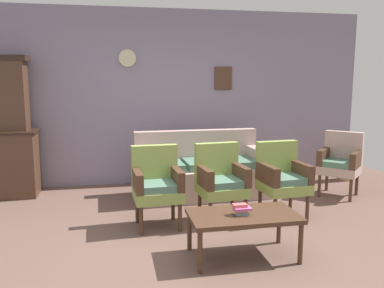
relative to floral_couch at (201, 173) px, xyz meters
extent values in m
plane|color=brown|center=(-0.36, -1.77, -0.33)|extent=(7.68, 7.68, 0.00)
cube|color=gray|center=(-0.36, 0.86, 1.02)|extent=(6.40, 0.06, 2.70)
cube|color=#472D1E|center=(0.54, 0.82, 1.32)|extent=(0.28, 0.02, 0.36)
cylinder|color=beige|center=(-0.96, 0.81, 1.62)|extent=(0.26, 0.03, 0.26)
cube|color=tan|center=(0.00, -0.05, -0.12)|extent=(1.84, 0.86, 0.42)
cube|color=tan|center=(-0.01, 0.27, 0.33)|extent=(1.82, 0.22, 0.48)
cube|color=tan|center=(0.83, -0.02, 0.21)|extent=(0.19, 0.80, 0.24)
cube|color=tan|center=(-0.83, -0.07, 0.21)|extent=(0.19, 0.80, 0.24)
cube|color=#4C705B|center=(0.53, -0.07, 0.14)|extent=(0.49, 0.58, 0.10)
cube|color=#4C705B|center=(0.00, -0.09, 0.14)|extent=(0.49, 0.58, 0.10)
cube|color=#4C705B|center=(-0.52, -0.10, 0.14)|extent=(0.49, 0.58, 0.10)
cube|color=#849947|center=(-0.73, -1.14, 0.05)|extent=(0.54, 0.51, 0.12)
cube|color=#4C705B|center=(-0.73, -1.16, 0.14)|extent=(0.46, 0.43, 0.10)
cube|color=#849947|center=(-0.75, -0.94, 0.34)|extent=(0.52, 0.13, 0.46)
cube|color=#472D1E|center=(-0.51, -1.13, 0.22)|extent=(0.11, 0.48, 0.22)
cube|color=#472D1E|center=(-0.95, -1.15, 0.22)|extent=(0.11, 0.48, 0.22)
cylinder|color=#472D1E|center=(-0.51, -1.32, -0.17)|extent=(0.04, 0.04, 0.32)
cylinder|color=#472D1E|center=(-0.93, -1.34, -0.17)|extent=(0.04, 0.04, 0.32)
cylinder|color=#472D1E|center=(-0.53, -0.94, -0.17)|extent=(0.04, 0.04, 0.32)
cylinder|color=#472D1E|center=(-0.95, -0.96, -0.17)|extent=(0.04, 0.04, 0.32)
cube|color=#849947|center=(0.01, -1.11, 0.05)|extent=(0.57, 0.53, 0.12)
cube|color=#4C705B|center=(0.01, -1.13, 0.14)|extent=(0.48, 0.45, 0.10)
cube|color=#849947|center=(-0.01, -0.91, 0.34)|extent=(0.53, 0.15, 0.46)
cube|color=#472D1E|center=(0.23, -1.09, 0.22)|extent=(0.13, 0.49, 0.22)
cube|color=#472D1E|center=(-0.21, -1.13, 0.22)|extent=(0.13, 0.49, 0.22)
cylinder|color=#472D1E|center=(0.24, -1.28, -0.17)|extent=(0.04, 0.04, 0.32)
cylinder|color=#472D1E|center=(-0.18, -1.32, -0.17)|extent=(0.04, 0.04, 0.32)
cylinder|color=#472D1E|center=(0.20, -0.90, -0.17)|extent=(0.04, 0.04, 0.32)
cylinder|color=#472D1E|center=(-0.22, -0.94, -0.17)|extent=(0.04, 0.04, 0.32)
cube|color=#849947|center=(0.76, -1.12, 0.05)|extent=(0.56, 0.53, 0.12)
cube|color=#4C705B|center=(0.77, -1.14, 0.14)|extent=(0.48, 0.45, 0.10)
cube|color=#849947|center=(0.75, -0.92, 0.34)|extent=(0.53, 0.15, 0.46)
cube|color=#472D1E|center=(0.98, -1.10, 0.22)|extent=(0.13, 0.49, 0.22)
cube|color=#472D1E|center=(0.55, -1.14, 0.22)|extent=(0.13, 0.49, 0.22)
cylinder|color=#472D1E|center=(0.99, -1.29, -0.17)|extent=(0.04, 0.04, 0.32)
cylinder|color=#472D1E|center=(0.57, -1.33, -0.17)|extent=(0.04, 0.04, 0.32)
cylinder|color=#472D1E|center=(0.96, -0.91, -0.17)|extent=(0.04, 0.04, 0.32)
cylinder|color=#472D1E|center=(0.54, -0.95, -0.17)|extent=(0.04, 0.04, 0.32)
cube|color=tan|center=(1.90, -0.42, 0.05)|extent=(0.71, 0.71, 0.12)
cube|color=#4C705B|center=(1.89, -0.44, 0.14)|extent=(0.60, 0.60, 0.10)
cube|color=tan|center=(2.04, -0.28, 0.34)|extent=(0.44, 0.44, 0.46)
cube|color=#472D1E|center=(2.06, -0.58, 0.22)|extent=(0.39, 0.40, 0.22)
cube|color=#472D1E|center=(1.75, -0.27, 0.22)|extent=(0.39, 0.40, 0.22)
cylinder|color=#472D1E|center=(1.92, -0.71, -0.17)|extent=(0.04, 0.04, 0.32)
cylinder|color=#472D1E|center=(1.62, -0.41, -0.17)|extent=(0.04, 0.04, 0.32)
cylinder|color=#472D1E|center=(2.19, -0.44, -0.17)|extent=(0.04, 0.04, 0.32)
cylinder|color=#472D1E|center=(1.89, -0.14, -0.17)|extent=(0.04, 0.04, 0.32)
cube|color=#472D1E|center=(-0.04, -2.05, 0.07)|extent=(1.00, 0.56, 0.04)
cylinder|color=#472D1E|center=(-0.50, -1.81, -0.14)|extent=(0.04, 0.04, 0.38)
cylinder|color=#472D1E|center=(0.42, -1.81, -0.14)|extent=(0.04, 0.04, 0.38)
cylinder|color=#472D1E|center=(-0.50, -2.29, -0.14)|extent=(0.04, 0.04, 0.38)
cylinder|color=#472D1E|center=(0.42, -2.29, -0.14)|extent=(0.04, 0.04, 0.38)
cube|color=#6E95AC|center=(-0.07, -2.07, 0.10)|extent=(0.12, 0.09, 0.02)
cube|color=tan|center=(-0.08, -2.06, 0.13)|extent=(0.12, 0.08, 0.03)
cube|color=#BB5494|center=(-0.07, -2.08, 0.15)|extent=(0.16, 0.10, 0.02)
cube|color=#C55654|center=(-0.09, -2.07, 0.18)|extent=(0.13, 0.07, 0.03)
cylinder|color=#8B6D4D|center=(2.49, 0.38, -0.01)|extent=(0.22, 0.22, 0.64)
camera|label=1|loc=(-1.19, -5.43, 1.32)|focal=37.52mm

